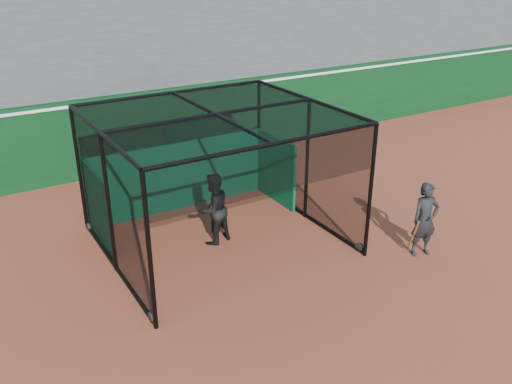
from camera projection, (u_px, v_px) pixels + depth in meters
ground at (294, 288)px, 11.40m from camera, size 120.00×120.00×0.00m
outfield_wall at (145, 128)px, 17.53m from camera, size 50.00×0.50×2.50m
grandstand at (99, 14)px, 19.20m from camera, size 50.00×7.85×8.95m
batting_cage at (217, 181)px, 12.65m from camera, size 5.26×4.84×3.20m
batter at (213, 209)px, 12.89m from camera, size 1.01×0.87×1.77m
on_deck_player at (425, 220)px, 12.37m from camera, size 0.73×0.57×1.77m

